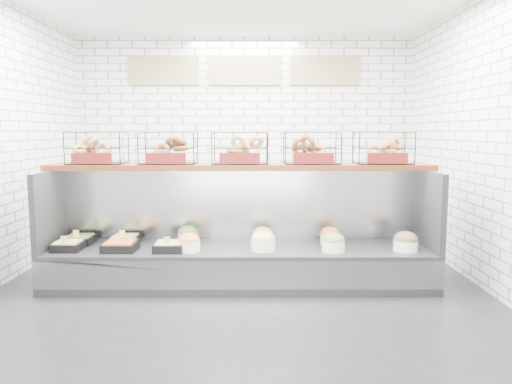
{
  "coord_description": "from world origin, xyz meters",
  "views": [
    {
      "loc": [
        0.16,
        -4.84,
        1.61
      ],
      "look_at": [
        0.17,
        0.45,
        0.96
      ],
      "focal_mm": 35.0,
      "sensor_mm": 36.0,
      "label": 1
    }
  ],
  "objects": [
    {
      "name": "prep_counter",
      "position": [
        -0.01,
        2.43,
        0.47
      ],
      "size": [
        4.0,
        0.6,
        1.2
      ],
      "color": "#93969B",
      "rests_on": "ground"
    },
    {
      "name": "display_case",
      "position": [
        -0.01,
        0.34,
        0.33
      ],
      "size": [
        4.0,
        0.9,
        1.2
      ],
      "color": "black",
      "rests_on": "ground"
    },
    {
      "name": "bagel_shelf",
      "position": [
        -0.01,
        0.52,
        1.38
      ],
      "size": [
        4.1,
        0.5,
        0.4
      ],
      "color": "#451E0E",
      "rests_on": "display_case"
    },
    {
      "name": "ground",
      "position": [
        0.0,
        0.0,
        0.0
      ],
      "size": [
        5.5,
        5.5,
        0.0
      ],
      "primitive_type": "plane",
      "color": "black",
      "rests_on": "ground"
    },
    {
      "name": "room_shell",
      "position": [
        0.0,
        0.6,
        2.06
      ],
      "size": [
        5.02,
        5.51,
        3.01
      ],
      "color": "white",
      "rests_on": "ground"
    }
  ]
}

